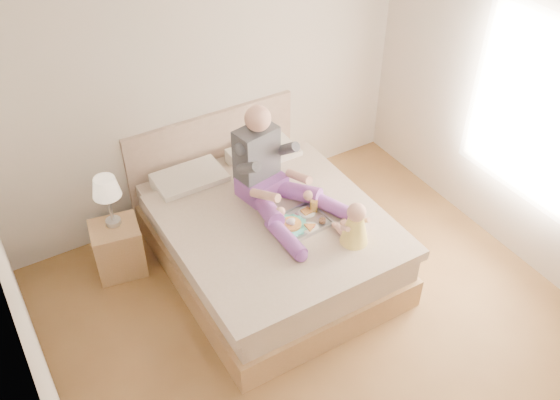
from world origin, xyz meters
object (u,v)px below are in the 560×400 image
adult (272,176)px  nightstand (118,248)px  baby (354,226)px  tray (300,220)px  bed (265,233)px

adult → nightstand: bearing=147.4°
nightstand → baby: baby is taller
tray → nightstand: bearing=142.5°
bed → tray: (0.15, -0.32, 0.32)m
nightstand → tray: (1.30, -0.87, 0.39)m
bed → tray: size_ratio=4.74×
adult → baby: 0.83m
adult → bed: bearing=-165.4°
adult → tray: size_ratio=2.43×
bed → adult: adult is taller
baby → adult: bearing=110.0°
bed → baby: size_ratio=5.83×
bed → nightstand: (-1.15, 0.54, -0.07)m
nightstand → baby: (1.56, -1.26, 0.51)m
bed → adult: (0.10, 0.05, 0.55)m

